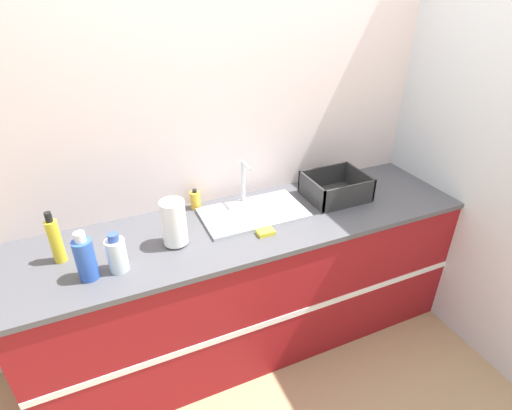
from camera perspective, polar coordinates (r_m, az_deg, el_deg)
name	(u,v)px	position (r m, az deg, el deg)	size (l,w,h in m)	color
ground_plane	(273,372)	(2.63, 2.45, -22.73)	(12.00, 12.00, 0.00)	tan
wall_back	(226,132)	(2.36, -4.26, 10.37)	(4.91, 0.06, 2.60)	silver
wall_right	(441,121)	(2.78, 24.88, 10.79)	(0.06, 2.65, 2.60)	silver
counter_cabinet	(251,283)	(2.50, -0.66, -11.02)	(2.54, 0.68, 0.89)	maroon
sink	(253,211)	(2.29, -0.46, -0.93)	(0.59, 0.34, 0.28)	silver
paper_towel_roll	(174,223)	(2.03, -11.65, -2.54)	(0.12, 0.12, 0.25)	#4C4C51
dish_rack	(335,189)	(2.50, 11.28, 2.19)	(0.36, 0.30, 0.15)	#2D2D2D
bottle_yellow	(55,240)	(2.10, -26.74, -4.50)	(0.06, 0.06, 0.27)	yellow
bottle_clear	(117,254)	(1.95, -19.26, -6.65)	(0.09, 0.09, 0.20)	silver
bottle_blue	(85,258)	(1.94, -23.19, -7.02)	(0.09, 0.09, 0.24)	#2D56B7
soap_dispenser	(195,200)	(2.36, -8.66, 0.74)	(0.06, 0.06, 0.12)	gold
sponge	(266,232)	(2.12, 1.37, -3.91)	(0.09, 0.06, 0.02)	yellow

